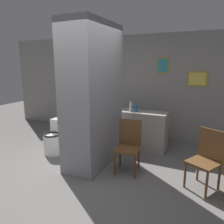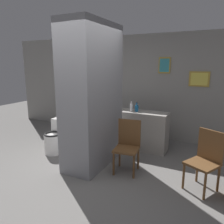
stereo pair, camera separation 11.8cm
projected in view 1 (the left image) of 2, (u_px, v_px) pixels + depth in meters
ground_plane at (82, 179)px, 3.65m from camera, size 14.00×14.00×0.00m
wall_back at (135, 87)px, 5.69m from camera, size 8.00×0.09×2.60m
pillar_center at (93, 97)px, 3.99m from camera, size 0.65×1.30×2.60m
counter_shelf at (138, 130)px, 4.92m from camera, size 1.29×0.44×0.86m
toilet at (54, 139)px, 4.67m from camera, size 0.37×0.53×0.71m
chair_near_pillar at (129, 144)px, 3.88m from camera, size 0.46×0.46×0.92m
chair_by_doorway at (207, 157)px, 3.32m from camera, size 0.55×0.55×0.92m
bicycle at (96, 125)px, 5.62m from camera, size 1.64×0.42×0.71m
bottle_tall at (131, 107)px, 4.81m from camera, size 0.06×0.06×0.26m
bottle_short at (136, 108)px, 4.80m from camera, size 0.08×0.08×0.22m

